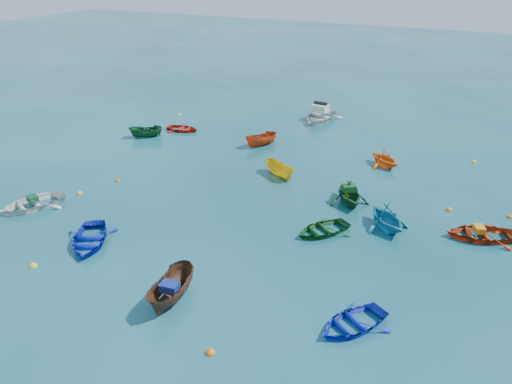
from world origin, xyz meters
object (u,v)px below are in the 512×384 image
at_px(motorboat_white, 320,120).
at_px(dinghy_blue_sw, 90,244).
at_px(dinghy_white_near, 32,207).
at_px(dinghy_blue_se, 352,327).

bearing_deg(motorboat_white, dinghy_blue_sw, -93.20).
bearing_deg(dinghy_blue_sw, dinghy_white_near, 131.59).
bearing_deg(dinghy_blue_sw, dinghy_blue_se, -34.07).
xyz_separation_m(dinghy_blue_sw, dinghy_white_near, (-5.47, 1.50, 0.00)).
bearing_deg(dinghy_blue_se, dinghy_blue_sw, -149.29).
distance_m(dinghy_blue_se, motorboat_white, 25.28).
bearing_deg(dinghy_white_near, dinghy_blue_se, 18.68).
bearing_deg(dinghy_white_near, motorboat_white, 91.56).
distance_m(dinghy_blue_sw, dinghy_blue_se, 13.01).
xyz_separation_m(dinghy_blue_sw, dinghy_blue_se, (13.01, -0.24, 0.00)).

